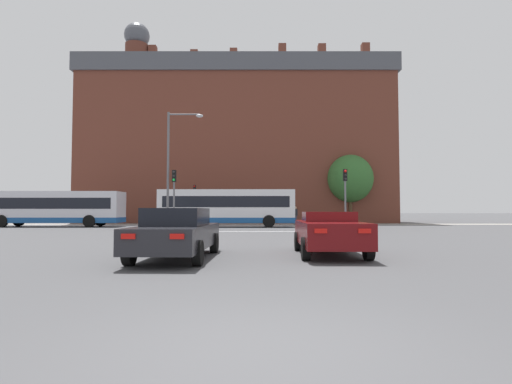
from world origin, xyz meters
TOP-DOWN VIEW (x-y plane):
  - ground_plane at (0.00, 0.00)m, footprint 400.00×400.00m
  - stop_line_strip at (0.00, 22.06)m, footprint 8.91×0.30m
  - far_pavement at (0.00, 35.69)m, footprint 69.90×2.50m
  - brick_civic_building at (-2.33, 43.21)m, footprint 35.57×10.41m
  - car_saloon_left at (-2.29, 7.45)m, footprint 2.03×4.97m
  - car_roadster_right at (2.20, 8.34)m, footprint 2.02×4.36m
  - bus_crossing_lead at (-2.48, 29.31)m, footprint 11.17×2.63m
  - bus_crossing_trailing at (-17.16, 29.66)m, footprint 11.52×2.64m
  - traffic_light_near_right at (5.91, 22.61)m, footprint 0.26×0.31m
  - traffic_light_near_left at (-5.51, 22.52)m, footprint 0.26×0.31m
  - traffic_light_far_left at (-6.10, 35.24)m, footprint 0.26×0.31m
  - street_lamp_junction at (-5.60, 22.83)m, footprint 2.44×0.36m
  - pedestrian_waiting at (3.88, 35.71)m, footprint 0.39×0.46m
  - tree_by_building at (9.92, 40.76)m, footprint 5.74×5.74m
  - tree_kerbside at (9.92, 38.10)m, footprint 4.80×4.80m

SIDE VIEW (x-z plane):
  - ground_plane at x=0.00m, z-range 0.00..0.00m
  - stop_line_strip at x=0.00m, z-range 0.00..0.01m
  - far_pavement at x=0.00m, z-range 0.00..0.01m
  - car_roadster_right at x=2.20m, z-range 0.04..1.36m
  - car_saloon_left at x=-2.29m, z-range 0.02..1.46m
  - pedestrian_waiting at x=3.88m, z-range 0.16..1.94m
  - bus_crossing_trailing at x=-17.16m, z-range 0.11..3.06m
  - bus_crossing_lead at x=-2.48m, z-range 0.11..3.19m
  - traffic_light_far_left at x=-6.10m, z-range 0.69..4.57m
  - traffic_light_near_left at x=-5.51m, z-range 0.71..4.77m
  - traffic_light_near_right at x=5.91m, z-range 0.72..4.85m
  - tree_kerbside at x=9.92m, z-range 1.10..8.38m
  - street_lamp_junction at x=-5.60m, z-range 0.86..8.90m
  - tree_by_building at x=9.92m, z-range 0.96..8.91m
  - brick_civic_building at x=-2.33m, z-range -2.60..21.36m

